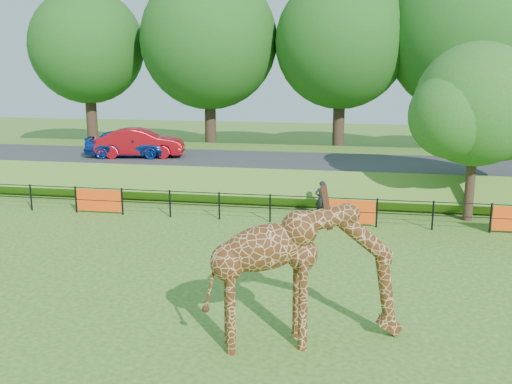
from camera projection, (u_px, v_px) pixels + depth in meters
ground at (221, 308)px, 14.22m from camera, size 90.00×90.00×0.00m
giraffe at (307, 275)px, 12.14m from camera, size 4.40×2.17×3.12m
perimeter_fence at (270, 208)px, 21.77m from camera, size 28.07×0.10×1.10m
embankment at (293, 170)px, 28.95m from camera, size 40.00×9.00×1.30m
road at (289, 161)px, 27.35m from camera, size 40.00×5.00×0.12m
car_blue at (127, 143)px, 28.09m from camera, size 4.21×2.21×1.36m
car_red at (140, 143)px, 28.08m from camera, size 4.45×2.24×1.40m
visitor at (322, 199)px, 22.48m from camera, size 0.59×0.45×1.46m
tree_east at (479, 109)px, 21.19m from camera, size 5.40×4.71×6.76m
bg_tree_line at (339, 41)px, 33.40m from camera, size 37.30×8.80×11.82m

